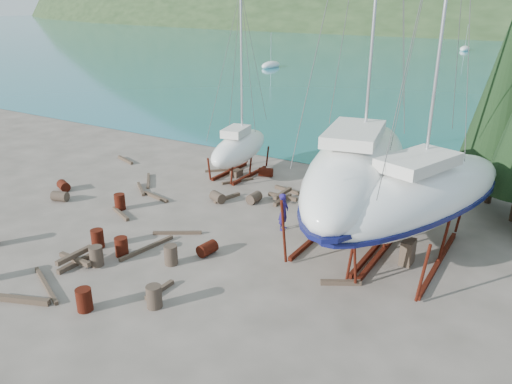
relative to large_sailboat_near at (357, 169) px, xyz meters
The scene contains 40 objects.
ground 9.14m from the large_sailboat_near, 136.43° to the right, with size 600.00×600.00×0.00m, color #584E45.
far_house_left 195.68m from the large_sailboat_near, 109.75° to the left, with size 6.60×5.60×5.60m.
far_house_center 186.01m from the large_sailboat_near, 98.08° to the left, with size 6.60×5.60×5.60m.
cypress_back_left 10.04m from the large_sailboat_near, 59.20° to the left, with size 4.14×4.14×11.50m.
moored_boat_left 65.18m from the large_sailboat_near, 123.71° to the left, with size 2.00×5.00×6.05m.
moored_boat_far 105.17m from the large_sailboat_near, 97.73° to the left, with size 2.00×5.00×6.05m.
large_sailboat_near is the anchor object (origin of this frame).
large_sailboat_far 3.08m from the large_sailboat_near, 11.94° to the right, with size 7.00×12.20×18.54m.
small_sailboat_shore 10.92m from the large_sailboat_near, 153.72° to the left, with size 3.50×7.36×11.32m.
worker 4.20m from the large_sailboat_near, 163.01° to the right, with size 0.69×0.45×1.89m, color navy.
drum_2 17.63m from the large_sailboat_near, 169.54° to the right, with size 0.58×0.58×0.88m, color #59160F.
drum_4 10.19m from the large_sailboat_near, 146.11° to the left, with size 0.58×0.58×0.88m, color #59160F.
drum_5 9.20m from the large_sailboat_near, 130.39° to the right, with size 0.58×0.58×0.88m, color #2D2823.
drum_6 7.70m from the large_sailboat_near, 133.55° to the right, with size 0.58×0.58×0.88m, color #59160F.
drum_7 12.84m from the large_sailboat_near, 118.97° to the right, with size 0.58×0.58×0.88m, color #59160F.
drum_8 12.85m from the large_sailboat_near, 163.99° to the right, with size 0.58×0.58×0.88m, color #59160F.
drum_9 8.73m from the large_sailboat_near, behind, with size 0.58×0.58×0.88m, color #2D2823.
drum_10 11.17m from the large_sailboat_near, 138.02° to the right, with size 0.58×0.58×0.88m, color #59160F.
drum_11 7.17m from the large_sailboat_near, 169.03° to the left, with size 0.58×0.58×0.88m, color #2D2823.
drum_14 12.32m from the large_sailboat_near, 142.94° to the right, with size 0.58×0.58×0.88m, color #59160F.
drum_15 16.69m from the large_sailboat_near, 164.46° to the right, with size 0.58×0.58×0.88m, color #2D2823.
drum_16 12.16m from the large_sailboat_near, 134.61° to the right, with size 0.58×0.58×0.88m, color #2D2823.
drum_17 10.67m from the large_sailboat_near, 113.09° to the right, with size 0.58×0.58×0.88m, color #2D2823.
timber_0 12.53m from the large_sailboat_near, 156.62° to the left, with size 0.14×2.26×0.14m, color brown.
timber_1 5.61m from the large_sailboat_near, 73.87° to the right, with size 0.19×1.63×0.19m, color brown.
timber_2 18.74m from the large_sailboat_near, behind, with size 0.19×2.09×0.19m, color brown.
timber_3 14.14m from the large_sailboat_near, 129.08° to the right, with size 0.15×3.19×0.15m, color brown.
timber_4 12.04m from the large_sailboat_near, behind, with size 0.17×2.13×0.17m, color brown.
timber_5 10.27m from the large_sailboat_near, 140.30° to the right, with size 0.16×3.00×0.16m, color brown.
timber_6 7.51m from the large_sailboat_near, 145.98° to the left, with size 0.19×1.81×0.19m, color brown.
timber_7 10.26m from the large_sailboat_near, 118.05° to the right, with size 0.17×1.47×0.17m, color brown.
timber_8 8.63m from the large_sailboat_near, behind, with size 0.19×1.81×0.19m, color brown.
timber_9 10.24m from the large_sailboat_near, 158.44° to the left, with size 0.15×2.14×0.15m, color brown.
timber_11 9.11m from the large_sailboat_near, 150.17° to the right, with size 0.15×2.37×0.15m, color brown.
timber_12 12.55m from the large_sailboat_near, 160.59° to the right, with size 0.17×1.95×0.17m, color brown.
timber_15 14.25m from the large_sailboat_near, behind, with size 0.15×2.60×0.15m, color brown.
timber_16 15.03m from the large_sailboat_near, 125.82° to the right, with size 0.23×2.47×0.23m, color brown.
timber_17 13.60m from the large_sailboat_near, behind, with size 0.16×2.16×0.16m, color brown.
timber_pile_fore 13.07m from the large_sailboat_near, 135.47° to the right, with size 1.80×1.80×0.60m.
timber_pile_aft 6.33m from the large_sailboat_near, 156.39° to the left, with size 1.80×1.80×0.60m.
Camera 1 is at (13.64, -15.00, 10.64)m, focal length 35.00 mm.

